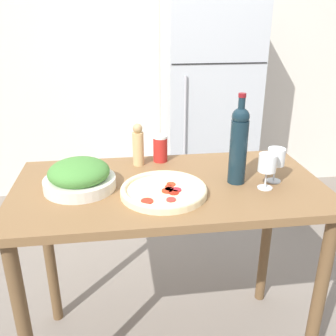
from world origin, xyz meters
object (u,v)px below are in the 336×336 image
at_px(wine_glass_near, 267,165).
at_px(salt_canister, 160,148).
at_px(refrigerator, 208,106).
at_px(pepper_mill, 138,146).
at_px(wine_glass_far, 276,158).
at_px(homemade_pizza, 164,190).
at_px(wine_bottle, 239,144).
at_px(salad_bowl, 79,176).

height_order(wine_glass_near, salt_canister, wine_glass_near).
height_order(refrigerator, pepper_mill, refrigerator).
xyz_separation_m(wine_glass_far, pepper_mill, (-0.57, 0.27, -0.01)).
distance_m(wine_glass_far, homemade_pizza, 0.50).
height_order(wine_bottle, salt_canister, wine_bottle).
relative_size(wine_glass_far, pepper_mill, 0.74).
distance_m(refrigerator, salad_bowl, 1.87).
bearing_deg(pepper_mill, salad_bowl, -138.15).
relative_size(wine_bottle, wine_glass_near, 2.55).
bearing_deg(salad_bowl, pepper_mill, 41.85).
bearing_deg(refrigerator, wine_glass_far, -93.57).
bearing_deg(refrigerator, salad_bowl, -120.15).
bearing_deg(wine_bottle, wine_glass_near, -37.10).
distance_m(wine_glass_near, salt_canister, 0.55).
xyz_separation_m(wine_bottle, salt_canister, (-0.30, 0.29, -0.11)).
xyz_separation_m(wine_bottle, homemade_pizza, (-0.33, -0.08, -0.16)).
xyz_separation_m(pepper_mill, salad_bowl, (-0.26, -0.23, -0.04)).
xyz_separation_m(pepper_mill, salt_canister, (0.11, 0.03, -0.03)).
relative_size(refrigerator, wine_glass_near, 11.75).
xyz_separation_m(wine_glass_far, salad_bowl, (-0.83, 0.04, -0.05)).
bearing_deg(refrigerator, homemade_pizza, -109.14).
bearing_deg(pepper_mill, refrigerator, 63.89).
xyz_separation_m(refrigerator, pepper_mill, (-0.68, -1.38, 0.15)).
relative_size(refrigerator, wine_bottle, 4.60).
height_order(wine_glass_far, homemade_pizza, wine_glass_far).
bearing_deg(refrigerator, wine_glass_near, -95.56).
height_order(wine_glass_near, wine_glass_far, same).
bearing_deg(wine_glass_near, wine_glass_far, 44.36).
xyz_separation_m(wine_bottle, wine_glass_near, (0.10, -0.08, -0.07)).
relative_size(refrigerator, wine_glass_far, 11.75).
xyz_separation_m(refrigerator, salt_canister, (-0.57, -1.35, 0.12)).
distance_m(wine_bottle, wine_glass_far, 0.18).
relative_size(pepper_mill, salad_bowl, 0.69).
relative_size(refrigerator, salad_bowl, 5.96).
bearing_deg(wine_bottle, pepper_mill, 147.50).
height_order(wine_glass_far, salad_bowl, wine_glass_far).
relative_size(wine_glass_near, homemade_pizza, 0.43).
bearing_deg(refrigerator, wine_bottle, -99.33).
distance_m(wine_bottle, homemade_pizza, 0.37).
height_order(wine_bottle, wine_glass_near, wine_bottle).
height_order(refrigerator, wine_bottle, refrigerator).
height_order(pepper_mill, salad_bowl, pepper_mill).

